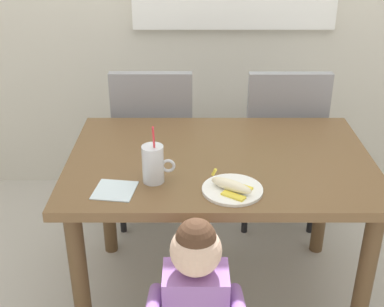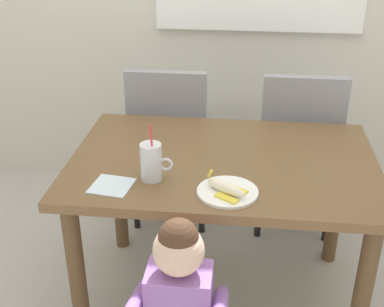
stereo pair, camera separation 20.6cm
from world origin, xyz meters
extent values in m
plane|color=#B7B2A8|center=(0.00, 0.00, 0.00)|extent=(24.00, 24.00, 0.00)
cube|color=brown|center=(0.00, 0.00, 0.73)|extent=(1.29, 0.86, 0.04)
cylinder|color=brown|center=(-0.56, -0.35, 0.36)|extent=(0.07, 0.07, 0.71)
cylinder|color=brown|center=(0.56, -0.35, 0.36)|extent=(0.07, 0.07, 0.71)
cylinder|color=brown|center=(-0.56, 0.35, 0.36)|extent=(0.07, 0.07, 0.71)
cylinder|color=brown|center=(0.56, 0.35, 0.36)|extent=(0.07, 0.07, 0.71)
cube|color=gray|center=(-0.33, 0.71, 0.45)|extent=(0.44, 0.44, 0.06)
cube|color=gray|center=(-0.33, 0.51, 0.72)|extent=(0.42, 0.05, 0.48)
cylinder|color=black|center=(-0.14, 0.90, 0.21)|extent=(0.04, 0.04, 0.42)
cylinder|color=black|center=(-0.52, 0.90, 0.21)|extent=(0.04, 0.04, 0.42)
cylinder|color=black|center=(-0.14, 0.52, 0.21)|extent=(0.04, 0.04, 0.42)
cylinder|color=black|center=(-0.52, 0.52, 0.21)|extent=(0.04, 0.04, 0.42)
cube|color=gray|center=(0.37, 0.71, 0.45)|extent=(0.44, 0.44, 0.06)
cube|color=gray|center=(0.37, 0.51, 0.72)|extent=(0.42, 0.05, 0.48)
cylinder|color=black|center=(0.56, 0.90, 0.21)|extent=(0.04, 0.04, 0.42)
cylinder|color=black|center=(0.18, 0.90, 0.21)|extent=(0.04, 0.04, 0.42)
cylinder|color=black|center=(0.56, 0.52, 0.21)|extent=(0.04, 0.04, 0.42)
cylinder|color=black|center=(0.18, 0.52, 0.21)|extent=(0.04, 0.04, 0.42)
cube|color=#9966B7|center=(-0.11, -0.61, 0.49)|extent=(0.22, 0.15, 0.30)
sphere|color=beige|center=(-0.11, -0.61, 0.72)|extent=(0.17, 0.17, 0.17)
sphere|color=#472D1E|center=(-0.11, -0.61, 0.77)|extent=(0.13, 0.13, 0.13)
cylinder|color=#9966B7|center=(-0.25, -0.63, 0.52)|extent=(0.05, 0.24, 0.13)
cylinder|color=#9966B7|center=(0.03, -0.63, 0.52)|extent=(0.05, 0.24, 0.13)
cylinder|color=silver|center=(-0.27, -0.21, 0.83)|extent=(0.08, 0.08, 0.15)
cylinder|color=white|center=(-0.27, -0.21, 0.80)|extent=(0.07, 0.07, 0.08)
torus|color=silver|center=(-0.21, -0.21, 0.82)|extent=(0.06, 0.01, 0.06)
cylinder|color=#E5333F|center=(-0.26, -0.21, 0.89)|extent=(0.01, 0.07, 0.21)
cylinder|color=white|center=(0.03, -0.28, 0.76)|extent=(0.23, 0.23, 0.01)
ellipsoid|color=#F4EAC6|center=(0.03, -0.30, 0.78)|extent=(0.17, 0.13, 0.04)
cube|color=yellow|center=(0.03, -0.34, 0.77)|extent=(0.09, 0.08, 0.01)
cube|color=yellow|center=(0.06, -0.28, 0.77)|extent=(0.09, 0.08, 0.01)
cylinder|color=yellow|center=(-0.04, -0.25, 0.82)|extent=(0.03, 0.02, 0.03)
cube|color=silver|center=(-0.41, -0.28, 0.75)|extent=(0.17, 0.17, 0.00)
camera|label=1|loc=(-0.12, -1.93, 1.74)|focal=47.68mm
camera|label=2|loc=(0.09, -1.92, 1.74)|focal=47.68mm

